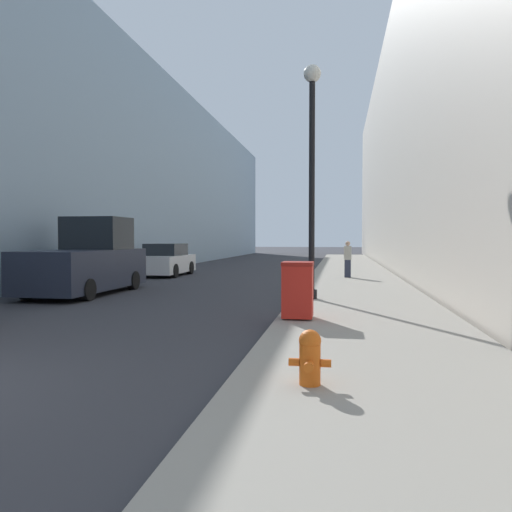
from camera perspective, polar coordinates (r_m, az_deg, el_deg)
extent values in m
cube|color=gray|center=(22.48, 11.06, -2.43)|extent=(3.83, 60.00, 0.12)
cube|color=#849EB2|center=(34.68, -18.62, 8.62)|extent=(12.00, 60.00, 11.69)
cube|color=beige|center=(32.03, 25.52, 11.25)|extent=(12.00, 60.00, 14.08)
cylinder|color=#D15614|center=(5.85, 6.18, -12.24)|extent=(0.24, 0.24, 0.46)
sphere|color=#D15614|center=(5.79, 6.19, -9.60)|extent=(0.25, 0.25, 0.25)
cylinder|color=#D15614|center=(5.77, 6.19, -8.86)|extent=(0.07, 0.07, 0.05)
cylinder|color=#D15614|center=(5.67, 6.07, -12.47)|extent=(0.11, 0.12, 0.11)
cylinder|color=#D15614|center=(5.86, 4.37, -11.99)|extent=(0.12, 0.09, 0.09)
cylinder|color=#D15614|center=(5.84, 7.99, -12.05)|extent=(0.12, 0.09, 0.09)
cube|color=red|center=(10.44, 4.79, -4.05)|extent=(0.62, 0.62, 1.07)
cube|color=maroon|center=(10.40, 4.80, -0.89)|extent=(0.64, 0.64, 0.08)
cylinder|color=black|center=(10.79, 3.50, -6.46)|extent=(0.05, 0.16, 0.16)
cylinder|color=black|center=(10.75, 6.32, -6.51)|extent=(0.05, 0.16, 0.16)
cylinder|color=black|center=(13.98, 6.35, -4.34)|extent=(0.31, 0.31, 0.25)
cylinder|color=black|center=(13.96, 6.40, 7.46)|extent=(0.16, 0.16, 6.00)
sphere|color=silver|center=(14.61, 6.45, 20.02)|extent=(0.48, 0.48, 0.48)
cube|color=#232838|center=(16.97, -19.03, -1.44)|extent=(2.08, 5.21, 1.25)
cube|color=black|center=(17.75, -17.66, 2.49)|extent=(1.91, 1.67, 1.08)
cylinder|color=black|center=(18.88, -19.24, -2.57)|extent=(0.24, 0.64, 0.64)
cylinder|color=black|center=(18.03, -13.85, -2.72)|extent=(0.24, 0.64, 0.64)
cylinder|color=black|center=(16.13, -24.78, -3.41)|extent=(0.24, 0.64, 0.64)
cylinder|color=black|center=(15.13, -18.71, -3.67)|extent=(0.24, 0.64, 0.64)
cube|color=silver|center=(24.35, -10.24, -0.89)|extent=(1.77, 4.03, 0.82)
cube|color=#1E2328|center=(24.33, -10.25, 0.74)|extent=(1.55, 2.10, 0.56)
cylinder|color=black|center=(25.78, -11.02, -1.29)|extent=(0.24, 0.64, 0.64)
cylinder|color=black|center=(25.26, -7.57, -1.34)|extent=(0.24, 0.64, 0.64)
cylinder|color=black|center=(23.53, -13.09, -1.62)|extent=(0.24, 0.64, 0.64)
cylinder|color=black|center=(22.96, -9.35, -1.68)|extent=(0.24, 0.64, 0.64)
cube|color=#2D3347|center=(21.74, 10.43, -1.42)|extent=(0.27, 0.19, 0.75)
cube|color=#B7B2A3|center=(21.71, 10.44, 0.35)|extent=(0.31, 0.19, 0.60)
sphere|color=tan|center=(21.71, 10.45, 1.41)|extent=(0.20, 0.20, 0.20)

